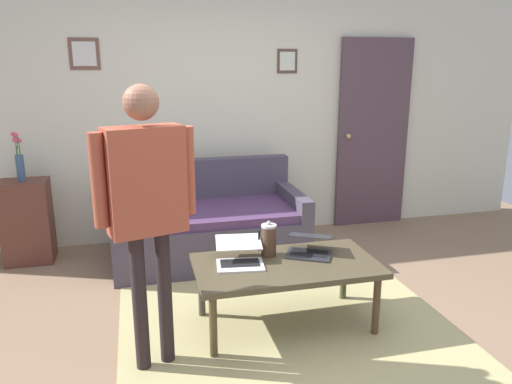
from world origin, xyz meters
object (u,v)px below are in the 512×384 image
at_px(laptop_center, 310,248).
at_px(french_press, 268,240).
at_px(side_shelf, 27,222).
at_px(couch, 209,226).
at_px(person_standing, 146,194).
at_px(laptop_left, 240,257).
at_px(flower_vase, 19,161).
at_px(coffee_table, 286,269).
at_px(interior_door, 373,134).

distance_m(laptop_center, french_press, 0.31).
bearing_deg(side_shelf, laptop_center, 144.49).
bearing_deg(laptop_center, couch, -66.66).
bearing_deg(laptop_center, person_standing, 18.51).
distance_m(laptop_left, flower_vase, 2.33).
relative_size(laptop_left, laptop_center, 0.95).
xyz_separation_m(coffee_table, french_press, (0.08, -0.16, 0.16)).
height_order(coffee_table, french_press, french_press).
bearing_deg(flower_vase, person_standing, 118.59).
height_order(interior_door, french_press, interior_door).
height_order(coffee_table, person_standing, person_standing).
bearing_deg(coffee_table, couch, -76.46).
bearing_deg(interior_door, couch, 16.54).
bearing_deg(french_press, coffee_table, 117.30).
bearing_deg(flower_vase, coffee_table, 139.60).
height_order(laptop_left, french_press, french_press).
bearing_deg(laptop_center, side_shelf, -35.51).
bearing_deg(french_press, couch, -78.48).
xyz_separation_m(coffee_table, side_shelf, (1.96, -1.67, -0.04)).
relative_size(coffee_table, side_shelf, 1.63).
distance_m(laptop_center, flower_vase, 2.70).
bearing_deg(laptop_center, interior_door, -127.27).
height_order(coffee_table, flower_vase, flower_vase).
relative_size(interior_door, side_shelf, 2.67).
relative_size(couch, flower_vase, 3.93).
bearing_deg(couch, laptop_left, 90.91).
distance_m(laptop_left, side_shelf, 2.30).
bearing_deg(laptop_left, couch, -89.09).
height_order(couch, laptop_center, couch).
distance_m(side_shelf, person_standing, 2.30).
height_order(laptop_left, laptop_center, laptop_left).
height_order(couch, laptop_left, couch).
distance_m(coffee_table, side_shelf, 2.57).
bearing_deg(flower_vase, laptop_left, 135.99).
distance_m(couch, coffee_table, 1.42).
bearing_deg(side_shelf, couch, 169.86).
bearing_deg(side_shelf, laptop_left, 135.96).
height_order(interior_door, couch, interior_door).
distance_m(interior_door, side_shelf, 3.63).
xyz_separation_m(interior_door, side_shelf, (3.56, 0.28, -0.64)).
relative_size(french_press, side_shelf, 0.33).
bearing_deg(side_shelf, flower_vase, 20.49).
bearing_deg(laptop_left, coffee_table, 166.45).
xyz_separation_m(coffee_table, person_standing, (0.91, 0.26, 0.66)).
distance_m(flower_vase, person_standing, 2.19).
height_order(couch, person_standing, person_standing).
xyz_separation_m(laptop_center, person_standing, (1.12, 0.38, 0.57)).
xyz_separation_m(french_press, side_shelf, (1.87, -1.51, -0.20)).
height_order(laptop_center, flower_vase, flower_vase).
bearing_deg(person_standing, french_press, -153.18).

